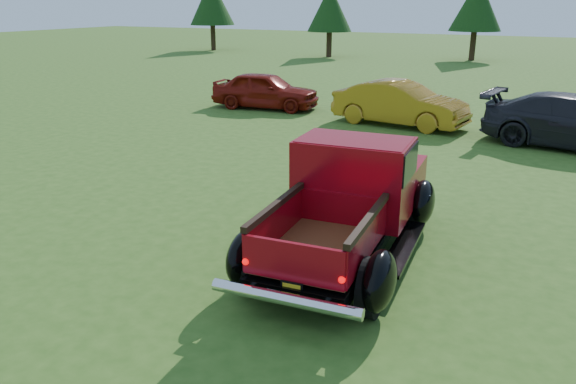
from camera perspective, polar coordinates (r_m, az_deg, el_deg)
The scene contains 7 objects.
ground at distance 8.35m, azimuth 2.32°, elevation -6.63°, with size 120.00×120.00×0.00m, color #315518.
tree_far_west at distance 44.61m, azimuth -7.76°, elevation 18.60°, with size 3.33×3.33×5.20m.
tree_west at distance 38.93m, azimuth 4.27°, elevation 18.09°, with size 2.94×2.94×4.60m.
tree_mid_left at distance 38.36m, azimuth 18.64°, elevation 17.61°, with size 3.20×3.20×5.00m.
pickup_truck at distance 8.45m, azimuth 6.60°, elevation -0.53°, with size 2.45×4.71×1.70m.
show_car_red at distance 19.92m, azimuth -2.30°, elevation 10.30°, with size 1.50×3.72×1.27m, color maroon.
show_car_yellow at distance 17.42m, azimuth 11.30°, elevation 8.81°, with size 1.40×4.01×1.32m, color #A87216.
Camera 1 is at (3.11, -6.87, 3.59)m, focal length 35.00 mm.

